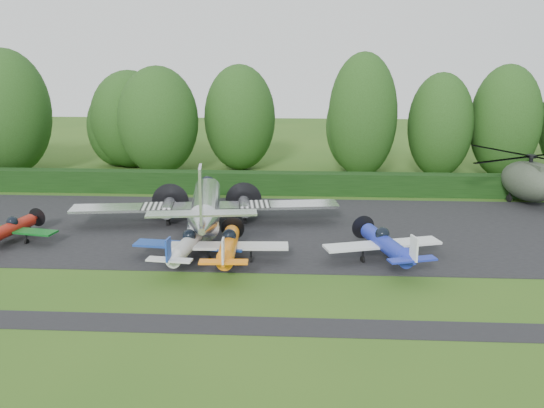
# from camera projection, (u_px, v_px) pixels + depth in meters

# --- Properties ---
(ground) EXTENTS (160.00, 160.00, 0.00)m
(ground) POSITION_uv_depth(u_px,v_px,m) (220.00, 279.00, 35.29)
(ground) COLOR #2A5317
(ground) RESTS_ON ground
(apron) EXTENTS (70.00, 18.00, 0.01)m
(apron) POSITION_uv_depth(u_px,v_px,m) (239.00, 229.00, 44.94)
(apron) COLOR black
(apron) RESTS_ON ground
(taxiway_verge) EXTENTS (70.00, 2.00, 0.00)m
(taxiway_verge) POSITION_uv_depth(u_px,v_px,m) (203.00, 325.00, 29.49)
(taxiway_verge) COLOR black
(taxiway_verge) RESTS_ON ground
(hedgerow) EXTENTS (90.00, 1.60, 2.00)m
(hedgerow) POSITION_uv_depth(u_px,v_px,m) (252.00, 193.00, 55.56)
(hedgerow) COLOR black
(hedgerow) RESTS_ON ground
(transport_plane) EXTENTS (19.94, 15.29, 6.39)m
(transport_plane) POSITION_uv_depth(u_px,v_px,m) (205.00, 206.00, 44.26)
(transport_plane) COLOR silver
(transport_plane) RESTS_ON ground
(light_plane_red) EXTENTS (6.46, 6.79, 2.48)m
(light_plane_red) POSITION_uv_depth(u_px,v_px,m) (8.00, 230.00, 41.20)
(light_plane_red) COLOR maroon
(light_plane_red) RESTS_ON ground
(light_plane_white) EXTENTS (7.04, 7.40, 2.70)m
(light_plane_white) POSITION_uv_depth(u_px,v_px,m) (187.00, 245.00, 37.74)
(light_plane_white) COLOR silver
(light_plane_white) RESTS_ON ground
(light_plane_orange) EXTENTS (7.41, 7.79, 2.85)m
(light_plane_orange) POSITION_uv_depth(u_px,v_px,m) (228.00, 246.00, 37.42)
(light_plane_orange) COLOR orange
(light_plane_orange) RESTS_ON ground
(light_plane_blue) EXTENTS (7.55, 7.94, 2.90)m
(light_plane_blue) POSITION_uv_depth(u_px,v_px,m) (386.00, 244.00, 37.68)
(light_plane_blue) COLOR #1B29A4
(light_plane_blue) RESTS_ON ground
(helicopter) EXTENTS (13.23, 15.49, 4.26)m
(helicopter) POSITION_uv_depth(u_px,v_px,m) (530.00, 178.00, 51.30)
(helicopter) COLOR #363E30
(helicopter) RESTS_ON ground
(tree_1) EXTENTS (8.30, 8.30, 11.22)m
(tree_1) POSITION_uv_depth(u_px,v_px,m) (158.00, 121.00, 62.58)
(tree_1) COLOR black
(tree_1) RESTS_ON ground
(tree_3) EXTENTS (6.55, 6.55, 10.64)m
(tree_3) POSITION_uv_depth(u_px,v_px,m) (440.00, 126.00, 61.21)
(tree_3) COLOR black
(tree_3) RESTS_ON ground
(tree_4) EXTENTS (7.00, 7.00, 11.44)m
(tree_4) POSITION_uv_depth(u_px,v_px,m) (506.00, 122.00, 60.95)
(tree_4) COLOR black
(tree_4) RESTS_ON ground
(tree_6) EXTENTS (6.52, 6.52, 9.86)m
(tree_6) POSITION_uv_depth(u_px,v_px,m) (357.00, 126.00, 63.93)
(tree_6) COLOR black
(tree_6) RESTS_ON ground
(tree_7) EXTENTS (8.93, 8.93, 12.99)m
(tree_7) POSITION_uv_depth(u_px,v_px,m) (7.00, 112.00, 62.13)
(tree_7) COLOR black
(tree_7) RESTS_ON ground
(tree_9) EXTENTS (7.61, 7.61, 11.30)m
(tree_9) POSITION_uv_depth(u_px,v_px,m) (240.00, 118.00, 64.82)
(tree_9) COLOR black
(tree_9) RESTS_ON ground
(tree_10) EXTENTS (6.58, 6.58, 8.73)m
(tree_10) POSITION_uv_depth(u_px,v_px,m) (117.00, 127.00, 67.25)
(tree_10) COLOR black
(tree_10) RESTS_ON ground
(tree_11) EXTENTS (8.54, 8.54, 10.63)m
(tree_11) POSITION_uv_depth(u_px,v_px,m) (130.00, 119.00, 66.44)
(tree_11) COLOR black
(tree_11) RESTS_ON ground
(tree_12) EXTENTS (6.94, 6.94, 12.63)m
(tree_12) POSITION_uv_depth(u_px,v_px,m) (363.00, 116.00, 60.97)
(tree_12) COLOR black
(tree_12) RESTS_ON ground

